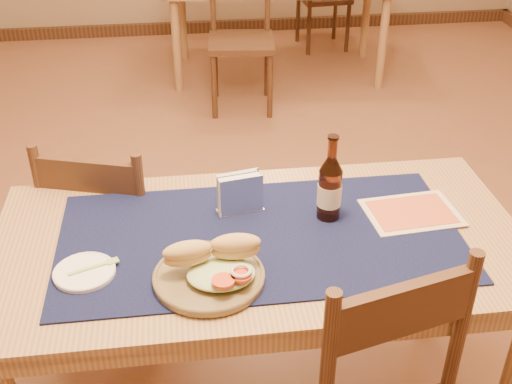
{
  "coord_description": "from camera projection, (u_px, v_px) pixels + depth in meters",
  "views": [
    {
      "loc": [
        -0.21,
        -2.34,
        1.89
      ],
      "look_at": [
        0.0,
        -0.7,
        0.85
      ],
      "focal_mm": 45.0,
      "sensor_mm": 36.0,
      "label": 1
    }
  ],
  "objects": [
    {
      "name": "main_table",
      "position": [
        260.0,
        259.0,
        1.97
      ],
      "size": [
        1.6,
        0.8,
        0.75
      ],
      "color": "#A67F4E",
      "rests_on": "ground"
    },
    {
      "name": "placemat",
      "position": [
        260.0,
        237.0,
        1.92
      ],
      "size": [
        1.2,
        0.6,
        0.01
      ],
      "primitive_type": "cube",
      "color": "#10173B",
      "rests_on": "main_table"
    },
    {
      "name": "baseboard",
      "position": [
        237.0,
        259.0,
        2.97
      ],
      "size": [
        6.0,
        7.0,
        0.1
      ],
      "color": "#4B2C1B",
      "rests_on": "ground"
    },
    {
      "name": "chair_main_far",
      "position": [
        115.0,
        233.0,
        2.42
      ],
      "size": [
        0.52,
        0.52,
        0.9
      ],
      "color": "#4B2C1B",
      "rests_on": "ground"
    },
    {
      "name": "chair_back_near",
      "position": [
        241.0,
        37.0,
        4.31
      ],
      "size": [
        0.47,
        0.47,
        0.94
      ],
      "color": "#4B2C1B",
      "rests_on": "ground"
    },
    {
      "name": "sandwich_plate",
      "position": [
        212.0,
        270.0,
        1.74
      ],
      "size": [
        0.31,
        0.31,
        0.12
      ],
      "color": "brown",
      "rests_on": "placemat"
    },
    {
      "name": "side_plate",
      "position": [
        84.0,
        272.0,
        1.77
      ],
      "size": [
        0.17,
        0.17,
        0.01
      ],
      "color": "white",
      "rests_on": "placemat"
    },
    {
      "name": "fork",
      "position": [
        98.0,
        266.0,
        1.78
      ],
      "size": [
        0.14,
        0.07,
        0.0
      ],
      "color": "#85BB67",
      "rests_on": "side_plate"
    },
    {
      "name": "beer_bottle",
      "position": [
        330.0,
        188.0,
        1.96
      ],
      "size": [
        0.08,
        0.08,
        0.28
      ],
      "color": "#4D200D",
      "rests_on": "placemat"
    },
    {
      "name": "napkin_holder",
      "position": [
        240.0,
        194.0,
        2.01
      ],
      "size": [
        0.16,
        0.08,
        0.13
      ],
      "color": "silver",
      "rests_on": "placemat"
    },
    {
      "name": "menu_card",
      "position": [
        412.0,
        212.0,
        2.02
      ],
      "size": [
        0.3,
        0.23,
        0.01
      ],
      "color": "beige",
      "rests_on": "placemat"
    }
  ]
}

